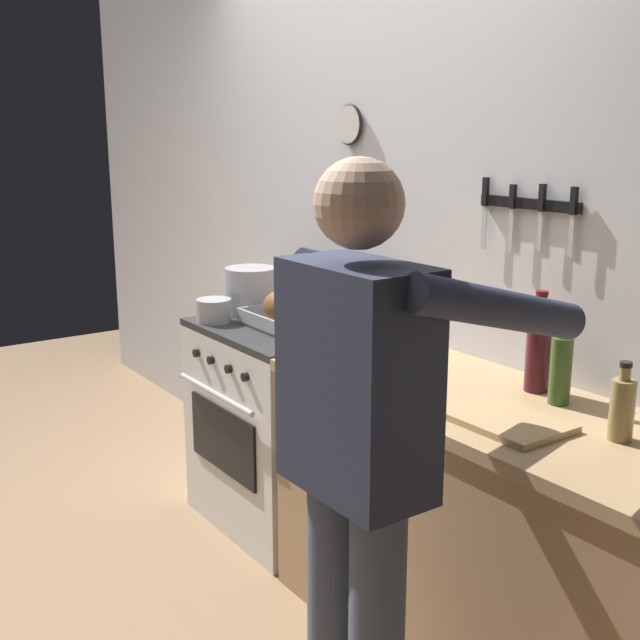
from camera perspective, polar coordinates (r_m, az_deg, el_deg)
The scene contains 12 objects.
ground_plane at distance 3.20m, azimuth -16.06°, elevation -19.62°, with size 8.00×8.00×0.00m, color #937251.
wall_back at distance 3.38m, azimuth 4.62°, elevation 6.35°, with size 6.00×0.13×2.60m.
counter_block at distance 2.58m, azimuth 15.62°, elevation -16.39°, with size 2.03×0.65×0.90m.
stove at distance 3.55m, azimuth -2.48°, elevation -7.45°, with size 0.76×0.67×0.90m.
person_cook at distance 1.97m, azimuth 3.10°, elevation -9.37°, with size 0.51×0.63×1.66m.
roasting_pan at distance 3.38m, azimuth -2.61°, elevation 0.62°, with size 0.35×0.26×0.16m.
stock_pot at distance 3.62m, azimuth -4.96°, elevation 2.10°, with size 0.23×0.23×0.21m.
saucepan at distance 3.49m, azimuth -7.59°, elevation 0.68°, with size 0.15×0.15×0.10m.
cutting_board at distance 2.35m, azimuth 12.93°, elevation -6.95°, with size 0.36×0.24×0.02m, color tan.
bottle_wine_red at distance 2.62m, azimuth 15.35°, elevation -2.04°, with size 0.08×0.08×0.33m.
bottle_olive_oil at distance 2.53m, azimuth 16.82°, elevation -3.34°, with size 0.07×0.07×0.27m.
bottle_vinegar at distance 2.30m, azimuth 20.78°, elevation -5.89°, with size 0.07×0.07×0.22m.
Camera 1 is at (2.57, -0.80, 1.72)m, focal length 44.78 mm.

